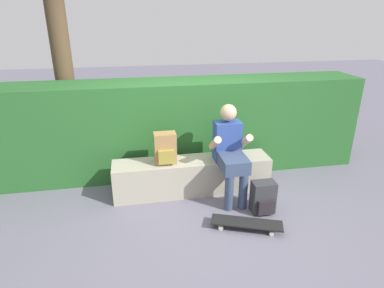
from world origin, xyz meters
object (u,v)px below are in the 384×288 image
object	(u,v)px
skateboard_near_person	(247,223)
backpack_on_ground	(263,198)
bench_main	(192,176)
backpack_on_bench	(165,149)
person_skater	(230,150)

from	to	relation	value
skateboard_near_person	backpack_on_ground	bearing A→B (deg)	43.83
bench_main	backpack_on_ground	bearing A→B (deg)	-40.66
backpack_on_bench	person_skater	bearing A→B (deg)	-13.97
backpack_on_ground	skateboard_near_person	bearing A→B (deg)	-136.17
backpack_on_bench	backpack_on_ground	bearing A→B (deg)	-30.00
bench_main	person_skater	distance (m)	0.66
skateboard_near_person	backpack_on_ground	world-z (taller)	backpack_on_ground
person_skater	backpack_on_bench	distance (m)	0.83
person_skater	backpack_on_bench	world-z (taller)	person_skater
bench_main	person_skater	size ratio (longest dim) A/B	1.72
backpack_on_ground	person_skater	bearing A→B (deg)	124.76
backpack_on_bench	bench_main	bearing A→B (deg)	1.53
skateboard_near_person	backpack_on_bench	bearing A→B (deg)	130.43
person_skater	backpack_on_ground	xyz separation A→B (m)	(0.31, -0.44, -0.47)
bench_main	skateboard_near_person	xyz separation A→B (m)	(0.45, -0.95, -0.16)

